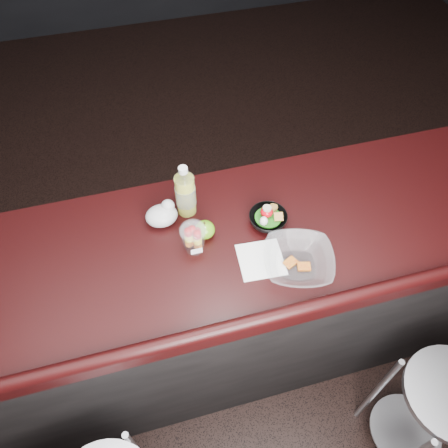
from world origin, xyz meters
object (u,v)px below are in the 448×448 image
Objects in this scene: fruit_cup at (193,237)px; takeout_bowl at (298,261)px; green_apple at (205,230)px; stool_right at (434,408)px; lemonade_bottle at (185,194)px; snack_bowl at (268,218)px.

fruit_cup is 0.44× the size of takeout_bowl.
green_apple is 0.25× the size of takeout_bowl.
stool_right is 5.40× the size of fruit_cup.
lemonade_bottle is at bearing 106.26° from green_apple.
green_apple is 0.46× the size of snack_bowl.
snack_bowl is 0.55× the size of takeout_bowl.
fruit_cup is at bearing -93.86° from lemonade_bottle.
fruit_cup is 1.74× the size of green_apple.
lemonade_bottle is 0.49m from takeout_bowl.
stool_right is 9.42× the size of green_apple.
lemonade_bottle is 0.76× the size of takeout_bowl.
stool_right is 2.38× the size of takeout_bowl.
lemonade_bottle reaches higher than green_apple.
snack_bowl is at bearing -1.22° from green_apple.
stool_right is at bearing -47.20° from takeout_bowl.
lemonade_bottle is 3.01× the size of green_apple.
green_apple is (0.05, 0.05, -0.03)m from fruit_cup.
snack_bowl is (0.28, -0.14, -0.07)m from lemonade_bottle.
fruit_cup reaches higher than takeout_bowl.
snack_bowl is (0.24, -0.01, -0.01)m from green_apple.
lemonade_bottle reaches higher than takeout_bowl.
takeout_bowl is at bearing -79.14° from snack_bowl.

